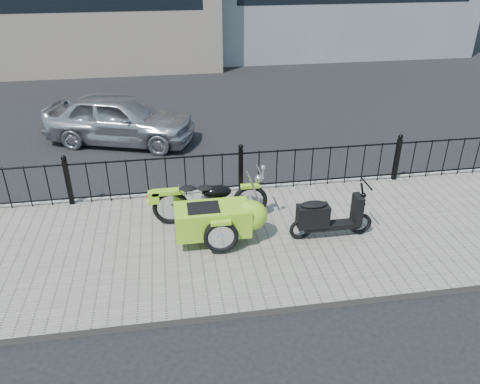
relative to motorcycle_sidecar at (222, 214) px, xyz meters
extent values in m
plane|color=black|center=(0.62, 0.41, -0.59)|extent=(120.00, 120.00, 0.00)
cube|color=slate|center=(0.62, -0.09, -0.53)|extent=(30.00, 3.80, 0.12)
cube|color=gray|center=(0.62, 1.85, -0.53)|extent=(30.00, 0.10, 0.12)
cylinder|color=black|center=(0.62, 1.71, 0.40)|extent=(14.00, 0.04, 0.04)
cylinder|color=black|center=(0.62, 1.71, -0.35)|extent=(14.00, 0.04, 0.04)
cube|color=black|center=(-2.88, 1.71, 0.01)|extent=(0.09, 0.09, 0.96)
sphere|color=black|center=(-2.88, 1.71, 0.55)|extent=(0.11, 0.11, 0.11)
cube|color=black|center=(0.62, 1.71, 0.01)|extent=(0.09, 0.09, 0.96)
sphere|color=black|center=(0.62, 1.71, 0.55)|extent=(0.11, 0.11, 0.11)
cube|color=black|center=(4.12, 1.71, 0.01)|extent=(0.09, 0.09, 0.96)
sphere|color=black|center=(4.12, 1.71, 0.55)|extent=(0.11, 0.11, 0.11)
torus|color=black|center=(0.62, 0.61, -0.13)|extent=(0.69, 0.09, 0.69)
torus|color=black|center=(-0.88, 0.61, -0.13)|extent=(0.69, 0.09, 0.69)
torus|color=black|center=(-0.08, -0.53, -0.13)|extent=(0.60, 0.08, 0.60)
cube|color=gray|center=(-0.13, 0.61, -0.11)|extent=(0.34, 0.22, 0.24)
cylinder|color=black|center=(-0.13, 0.61, -0.18)|extent=(1.40, 0.04, 0.04)
ellipsoid|color=black|center=(-0.01, 0.61, 0.13)|extent=(0.54, 0.29, 0.26)
cylinder|color=silver|center=(0.80, 0.61, 0.49)|extent=(0.03, 0.56, 0.03)
cylinder|color=silver|center=(0.68, 0.61, 0.18)|extent=(0.25, 0.04, 0.59)
sphere|color=silver|center=(0.78, 0.61, 0.35)|extent=(0.15, 0.15, 0.15)
cube|color=#94D322|center=(0.62, 0.61, 0.20)|extent=(0.36, 0.12, 0.06)
cube|color=#94D322|center=(-0.93, 0.61, 0.21)|extent=(0.55, 0.16, 0.08)
ellipsoid|color=black|center=(-0.23, 0.61, 0.23)|extent=(0.31, 0.22, 0.08)
ellipsoid|color=black|center=(-0.55, 0.61, 0.25)|extent=(0.31, 0.22, 0.08)
sphere|color=red|center=(-1.28, 0.61, 0.15)|extent=(0.07, 0.07, 0.07)
cube|color=yellow|center=(-1.30, 0.71, -0.03)|extent=(0.02, 0.14, 0.10)
cube|color=#94D322|center=(-0.18, -0.14, 0.00)|extent=(1.30, 0.62, 0.50)
ellipsoid|color=#94D322|center=(0.47, -0.14, 0.02)|extent=(0.65, 0.60, 0.54)
cube|color=black|center=(-0.33, -0.14, 0.23)|extent=(0.55, 0.43, 0.06)
cube|color=#94D322|center=(-0.08, -0.53, 0.16)|extent=(0.34, 0.11, 0.06)
torus|color=black|center=(2.51, -0.29, -0.27)|extent=(0.42, 0.07, 0.42)
torus|color=black|center=(1.39, -0.29, -0.27)|extent=(0.42, 0.07, 0.42)
cube|color=black|center=(1.95, -0.29, -0.25)|extent=(1.02, 0.22, 0.10)
cube|color=black|center=(1.59, -0.29, -0.02)|extent=(0.56, 0.27, 0.41)
ellipsoid|color=black|center=(1.59, -0.29, 0.22)|extent=(0.48, 0.24, 0.09)
cube|color=black|center=(2.41, -0.29, 0.04)|extent=(0.12, 0.31, 0.56)
cylinder|color=black|center=(2.48, -0.29, 0.34)|extent=(0.16, 0.04, 0.45)
cylinder|color=black|center=(2.52, -0.29, 0.55)|extent=(0.03, 0.45, 0.03)
torus|color=black|center=(-0.05, -0.35, -0.13)|extent=(0.67, 0.35, 0.68)
imported|color=#ACADB3|center=(-2.09, 5.25, 0.08)|extent=(4.28, 2.77, 1.35)
camera|label=1|loc=(-0.81, -7.06, 4.26)|focal=35.00mm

